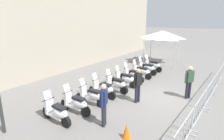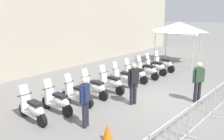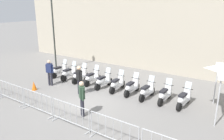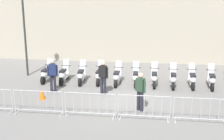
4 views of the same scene
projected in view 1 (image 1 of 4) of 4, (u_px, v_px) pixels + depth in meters
name	position (u px, v px, depth m)	size (l,w,h in m)	color
ground_plane	(160.00, 99.00, 10.19)	(120.00, 120.00, 0.00)	slate
motorcycle_0	(57.00, 112.00, 7.81)	(0.73, 1.70, 1.24)	black
motorcycle_1	(76.00, 103.00, 8.60)	(0.67, 1.71, 1.24)	black
motorcycle_2	(92.00, 96.00, 9.41)	(0.61, 1.72, 1.24)	black
motorcycle_3	(103.00, 89.00, 10.26)	(0.66, 1.72, 1.24)	black
motorcycle_4	(116.00, 84.00, 10.99)	(0.72, 1.71, 1.24)	black
motorcycle_5	(125.00, 79.00, 11.83)	(0.62, 1.72, 1.24)	black
motorcycle_6	(133.00, 75.00, 12.65)	(0.67, 1.72, 1.24)	black
motorcycle_7	(141.00, 72.00, 13.41)	(0.71, 1.71, 1.24)	black
motorcycle_8	(147.00, 68.00, 14.26)	(0.68, 1.71, 1.24)	black
motorcycle_9	(152.00, 65.00, 15.06)	(0.74, 1.70, 1.24)	black
barrier_segment_1	(184.00, 135.00, 6.21)	(2.12, 0.82, 1.07)	#B2B5B7
barrier_segment_2	(200.00, 109.00, 7.97)	(2.12, 0.82, 1.07)	#B2B5B7
barrier_segment_3	(210.00, 92.00, 9.73)	(2.12, 0.82, 1.07)	#B2B5B7
barrier_segment_4	(217.00, 80.00, 11.49)	(2.12, 0.82, 1.07)	#B2B5B7
barrier_segment_5	(223.00, 71.00, 13.25)	(2.12, 0.82, 1.07)	#B2B5B7
officer_near_row_end	(138.00, 84.00, 9.54)	(0.49, 0.37, 1.73)	#23232D
officer_mid_plaza	(189.00, 80.00, 9.99)	(0.41, 0.42, 1.73)	#23232D
officer_by_barriers	(104.00, 103.00, 7.48)	(0.54, 0.28, 1.73)	#23232D
canopy_tent	(163.00, 35.00, 16.85)	(2.82, 2.82, 2.91)	silver
traffic_cone	(127.00, 131.00, 6.88)	(0.32, 0.32, 0.55)	orange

